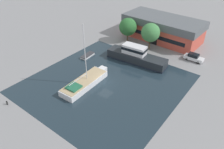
# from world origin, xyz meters

# --- Properties ---
(ground_plane) EXTENTS (440.00, 440.00, 0.00)m
(ground_plane) POSITION_xyz_m (0.00, 0.00, 0.00)
(ground_plane) COLOR gray
(water_canal) EXTENTS (28.12, 28.86, 0.01)m
(water_canal) POSITION_xyz_m (0.00, 0.00, 0.00)
(water_canal) COLOR #1E2D38
(water_canal) RESTS_ON ground
(warehouse_building) EXTENTS (21.54, 10.41, 5.99)m
(warehouse_building) POSITION_xyz_m (-1.18, 26.32, 3.03)
(warehouse_building) COLOR #C64C3D
(warehouse_building) RESTS_ON ground
(quay_tree_near_building) EXTENTS (4.67, 4.67, 6.44)m
(quay_tree_near_building) POSITION_xyz_m (-7.73, 19.04, 4.09)
(quay_tree_near_building) COLOR brown
(quay_tree_near_building) RESTS_ON ground
(quay_tree_by_water) EXTENTS (4.63, 4.63, 6.85)m
(quay_tree_by_water) POSITION_xyz_m (-0.61, 18.38, 4.52)
(quay_tree_by_water) COLOR brown
(quay_tree_by_water) RESTS_ON ground
(parked_car) EXTENTS (4.37, 1.79, 1.69)m
(parked_car) POSITION_xyz_m (10.46, 19.66, 0.84)
(parked_car) COLOR silver
(parked_car) RESTS_ON ground
(sailboat_moored) EXTENTS (3.78, 11.84, 12.47)m
(sailboat_moored) POSITION_xyz_m (-2.74, -2.89, 0.72)
(sailboat_moored) COLOR white
(sailboat_moored) RESTS_ON water_canal
(motor_cruiser) EXTENTS (14.33, 4.73, 3.89)m
(motor_cruiser) POSITION_xyz_m (0.03, 11.10, 1.42)
(motor_cruiser) COLOR #23282D
(motor_cruiser) RESTS_ON water_canal
(small_dinghy) EXTENTS (1.85, 3.96, 0.54)m
(small_dinghy) POSITION_xyz_m (-10.31, 5.91, 0.28)
(small_dinghy) COLOR silver
(small_dinghy) RESTS_ON water_canal
(mooring_bollard) EXTENTS (0.27, 0.27, 0.78)m
(mooring_bollard) POSITION_xyz_m (-9.60, -15.34, 0.42)
(mooring_bollard) COLOR black
(mooring_bollard) RESTS_ON ground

